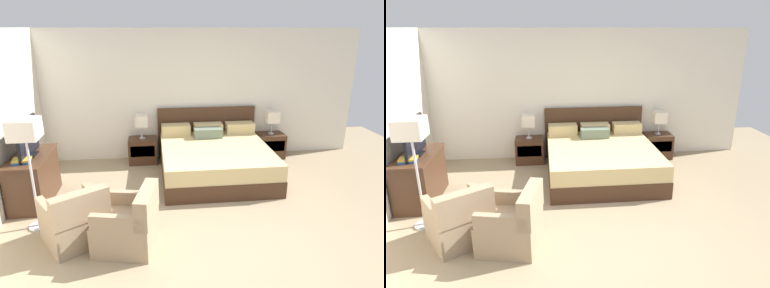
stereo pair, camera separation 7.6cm
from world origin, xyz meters
TOP-DOWN VIEW (x-y plane):
  - ground_plane at (0.00, 0.00)m, footprint 9.75×9.75m
  - wall_back at (0.00, 3.28)m, footprint 6.85×0.06m
  - bed at (0.35, 2.24)m, footprint 1.96×2.05m
  - nightstand_left at (-0.94, 2.98)m, footprint 0.54×0.42m
  - nightstand_right at (1.65, 2.98)m, footprint 0.54×0.42m
  - table_lamp_left at (-0.94, 2.98)m, footprint 0.25×0.25m
  - table_lamp_right at (1.65, 2.98)m, footprint 0.25×0.25m
  - dresser at (-2.55, 1.56)m, footprint 0.51×1.08m
  - tv at (-2.54, 1.57)m, footprint 0.18×0.80m
  - book_red_cover at (-2.56, 1.27)m, footprint 0.27×0.23m
  - book_blue_cover at (-2.56, 1.27)m, footprint 0.25×0.21m
  - armchair_by_window at (-1.71, 0.40)m, footprint 0.94×0.95m
  - armchair_companion at (-1.05, 0.24)m, footprint 0.82×0.81m
  - floor_lamp at (-2.28, 0.80)m, footprint 0.34×0.34m

SIDE VIEW (x-z plane):
  - ground_plane at x=0.00m, z-range 0.00..0.00m
  - nightstand_left at x=-0.94m, z-range 0.00..0.49m
  - nightstand_right at x=1.65m, z-range 0.00..0.49m
  - armchair_by_window at x=-1.71m, z-range -0.10..0.66m
  - armchair_companion at x=-1.05m, z-range -0.10..0.66m
  - bed at x=0.35m, z-range -0.21..0.82m
  - dresser at x=-2.55m, z-range 0.01..0.76m
  - book_red_cover at x=-2.56m, z-range 0.74..0.78m
  - book_blue_cover at x=-2.56m, z-range 0.78..0.81m
  - table_lamp_left at x=-0.94m, z-range 0.61..1.08m
  - table_lamp_right at x=1.65m, z-range 0.61..1.08m
  - tv at x=-2.54m, z-range 0.74..1.29m
  - floor_lamp at x=-2.28m, z-range 0.51..2.01m
  - wall_back at x=0.00m, z-range 0.00..2.53m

